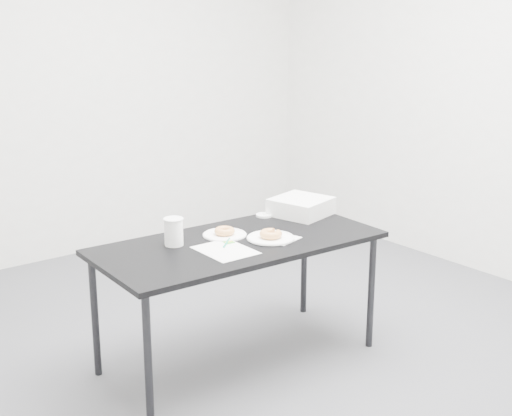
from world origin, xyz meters
TOP-DOWN VIEW (x-y plane):
  - floor at (0.00, 0.00)m, footprint 4.00×4.00m
  - wall_back at (0.00, 2.00)m, footprint 4.00×0.02m
  - wall_right at (2.00, 0.00)m, footprint 0.02×4.00m
  - table at (-0.18, -0.17)m, footprint 1.50×0.75m
  - scorecard at (-0.32, -0.26)m, footprint 0.24×0.30m
  - logo_patch at (-0.24, -0.17)m, footprint 0.05×0.05m
  - pen at (-0.26, -0.18)m, footprint 0.11×0.10m
  - napkin at (0.00, -0.28)m, footprint 0.21×0.21m
  - plate_near at (-0.04, -0.26)m, footprint 0.25×0.25m
  - donut_near at (-0.04, -0.26)m, footprint 0.13×0.13m
  - plate_far at (-0.19, -0.06)m, footprint 0.23×0.23m
  - donut_far at (-0.19, -0.06)m, footprint 0.13×0.13m
  - coffee_cup at (-0.48, -0.03)m, footprint 0.09×0.09m
  - cup_lid at (0.20, 0.10)m, footprint 0.09×0.09m
  - bakery_box at (0.39, -0.01)m, footprint 0.36×0.36m

SIDE VIEW (x-z plane):
  - floor at x=0.00m, z-range 0.00..0.00m
  - table at x=-0.18m, z-range 0.29..0.96m
  - scorecard at x=-0.32m, z-range 0.67..0.68m
  - napkin at x=0.00m, z-range 0.67..0.68m
  - plate_far at x=-0.19m, z-range 0.67..0.68m
  - logo_patch at x=-0.24m, z-range 0.68..0.68m
  - cup_lid at x=0.20m, z-range 0.67..0.69m
  - plate_near at x=-0.04m, z-range 0.68..0.68m
  - pen at x=-0.26m, z-range 0.68..0.69m
  - donut_far at x=-0.19m, z-range 0.68..0.72m
  - donut_near at x=-0.04m, z-range 0.68..0.72m
  - bakery_box at x=0.39m, z-range 0.67..0.77m
  - coffee_cup at x=-0.48m, z-range 0.67..0.82m
  - wall_back at x=0.00m, z-range 0.00..2.70m
  - wall_right at x=2.00m, z-range 0.00..2.70m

